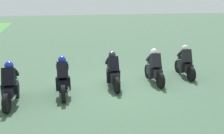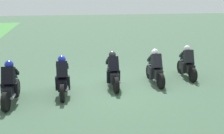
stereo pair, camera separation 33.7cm
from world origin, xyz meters
name	(u,v)px [view 2 (the right image)]	position (x,y,z in m)	size (l,w,h in m)	color
ground_plane	(112,87)	(0.00, 0.00, 0.00)	(120.00, 120.00, 0.00)	#3A5640
rider_lane_a	(187,65)	(0.35, -3.75, 0.62)	(2.04, 0.60, 1.51)	black
rider_lane_b	(155,69)	(-0.04, -1.95, 0.62)	(2.04, 0.56, 1.51)	black
rider_lane_c	(113,73)	(-0.04, -0.04, 0.62)	(2.04, 0.55, 1.51)	black
rider_lane_d	(63,79)	(-0.33, 2.02, 0.62)	(2.04, 0.57, 1.51)	black
rider_lane_e	(10,86)	(-0.64, 3.84, 0.62)	(2.04, 0.58, 1.51)	black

